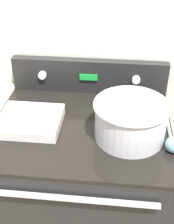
% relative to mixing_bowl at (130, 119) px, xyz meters
% --- Properties ---
extents(kitchen_wall, '(8.00, 0.05, 2.50)m').
position_rel_mixing_bowl_xyz_m(kitchen_wall, '(-0.21, 0.43, 0.22)').
color(kitchen_wall, silver).
rests_on(kitchen_wall, ground_plane).
extents(stove_range, '(0.78, 0.69, 0.94)m').
position_rel_mixing_bowl_xyz_m(stove_range, '(-0.21, 0.06, -0.56)').
color(stove_range, black).
rests_on(stove_range, ground_plane).
extents(control_panel, '(0.78, 0.07, 0.17)m').
position_rel_mixing_bowl_xyz_m(control_panel, '(-0.21, 0.37, -0.00)').
color(control_panel, black).
rests_on(control_panel, stove_range).
extents(mixing_bowl, '(0.31, 0.31, 0.16)m').
position_rel_mixing_bowl_xyz_m(mixing_bowl, '(0.00, 0.00, 0.00)').
color(mixing_bowl, silver).
rests_on(mixing_bowl, stove_range).
extents(casserole_dish, '(0.27, 0.23, 0.05)m').
position_rel_mixing_bowl_xyz_m(casserole_dish, '(-0.43, 0.03, -0.06)').
color(casserole_dish, silver).
rests_on(casserole_dish, stove_range).
extents(ladle, '(0.07, 0.28, 0.07)m').
position_rel_mixing_bowl_xyz_m(ladle, '(0.17, -0.06, -0.06)').
color(ladle, '#7AB2C6').
rests_on(ladle, stove_range).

